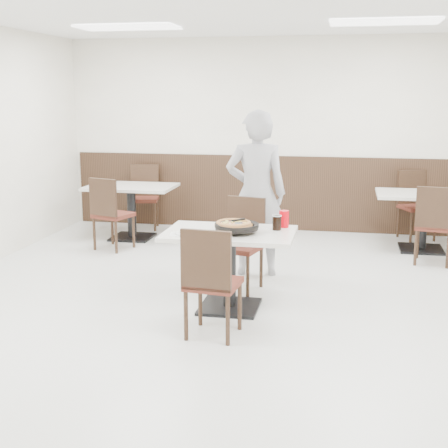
% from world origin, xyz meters
% --- Properties ---
extents(floor, '(7.00, 7.00, 0.00)m').
position_xyz_m(floor, '(0.00, 0.00, 0.00)').
color(floor, '#B5B5B0').
rests_on(floor, ground).
extents(ceiling, '(7.00, 7.00, 0.00)m').
position_xyz_m(ceiling, '(0.00, 0.00, 2.80)').
color(ceiling, white).
rests_on(ceiling, floor).
extents(wall_back, '(6.00, 0.04, 2.80)m').
position_xyz_m(wall_back, '(0.00, 3.50, 1.40)').
color(wall_back, white).
rests_on(wall_back, floor).
extents(wall_front, '(6.00, 0.04, 2.80)m').
position_xyz_m(wall_front, '(0.00, -3.50, 1.40)').
color(wall_front, white).
rests_on(wall_front, floor).
extents(wainscot_back, '(5.90, 0.03, 1.10)m').
position_xyz_m(wainscot_back, '(0.00, 3.48, 0.55)').
color(wainscot_back, black).
rests_on(wainscot_back, floor).
extents(fluo_panel_c, '(1.20, 0.60, 0.02)m').
position_xyz_m(fluo_panel_c, '(-1.50, 1.80, 2.78)').
color(fluo_panel_c, white).
rests_on(fluo_panel_c, ceiling).
extents(fluo_panel_d, '(1.20, 0.60, 0.02)m').
position_xyz_m(fluo_panel_d, '(1.50, 1.80, 2.78)').
color(fluo_panel_d, white).
rests_on(fluo_panel_d, ceiling).
extents(main_table, '(1.22, 0.84, 0.75)m').
position_xyz_m(main_table, '(0.11, -0.10, 0.38)').
color(main_table, silver).
rests_on(main_table, floor).
extents(chair_near, '(0.46, 0.46, 0.95)m').
position_xyz_m(chair_near, '(0.10, -0.78, 0.47)').
color(chair_near, black).
rests_on(chair_near, floor).
extents(chair_far, '(0.51, 0.51, 0.95)m').
position_xyz_m(chair_far, '(0.09, 0.49, 0.47)').
color(chair_far, black).
rests_on(chair_far, floor).
extents(trivet, '(0.13, 0.13, 0.04)m').
position_xyz_m(trivet, '(0.15, -0.12, 0.77)').
color(trivet, black).
rests_on(trivet, main_table).
extents(pizza_pan, '(0.41, 0.41, 0.01)m').
position_xyz_m(pizza_pan, '(0.18, -0.15, 0.79)').
color(pizza_pan, black).
rests_on(pizza_pan, trivet).
extents(pizza, '(0.36, 0.36, 0.02)m').
position_xyz_m(pizza, '(0.14, -0.10, 0.81)').
color(pizza, '#B07439').
rests_on(pizza, pizza_pan).
extents(pizza_server, '(0.09, 0.10, 0.00)m').
position_xyz_m(pizza_server, '(0.20, -0.16, 0.84)').
color(pizza_server, silver).
rests_on(pizza_server, pizza).
extents(napkin, '(0.20, 0.20, 0.00)m').
position_xyz_m(napkin, '(-0.32, -0.30, 0.75)').
color(napkin, silver).
rests_on(napkin, main_table).
extents(side_plate, '(0.17, 0.17, 0.01)m').
position_xyz_m(side_plate, '(-0.28, -0.30, 0.76)').
color(side_plate, silver).
rests_on(side_plate, napkin).
extents(fork, '(0.04, 0.15, 0.00)m').
position_xyz_m(fork, '(-0.31, -0.25, 0.77)').
color(fork, silver).
rests_on(fork, side_plate).
extents(cola_glass, '(0.09, 0.09, 0.13)m').
position_xyz_m(cola_glass, '(0.53, 0.05, 0.81)').
color(cola_glass, black).
rests_on(cola_glass, main_table).
extents(red_cup, '(0.10, 0.10, 0.16)m').
position_xyz_m(red_cup, '(0.58, 0.19, 0.83)').
color(red_cup, red).
rests_on(red_cup, main_table).
extents(diner_person, '(0.73, 0.54, 1.84)m').
position_xyz_m(diner_person, '(0.18, 1.10, 0.92)').
color(diner_person, '#9E9DA2').
rests_on(diner_person, floor).
extents(bg_table_left, '(1.22, 0.83, 0.75)m').
position_xyz_m(bg_table_left, '(-1.78, 2.50, 0.38)').
color(bg_table_left, silver).
rests_on(bg_table_left, floor).
extents(bg_chair_left_near, '(0.53, 0.53, 0.95)m').
position_xyz_m(bg_chair_left_near, '(-1.81, 1.88, 0.47)').
color(bg_chair_left_near, black).
rests_on(bg_chair_left_near, floor).
extents(bg_chair_left_far, '(0.49, 0.49, 0.95)m').
position_xyz_m(bg_chair_left_far, '(-1.81, 3.14, 0.47)').
color(bg_chair_left_far, black).
rests_on(bg_chair_left_far, floor).
extents(bg_table_right, '(1.30, 0.95, 0.75)m').
position_xyz_m(bg_table_right, '(2.14, 2.59, 0.38)').
color(bg_table_right, silver).
rests_on(bg_table_right, floor).
extents(bg_chair_right_near, '(0.48, 0.48, 0.95)m').
position_xyz_m(bg_chair_right_near, '(2.20, 1.95, 0.47)').
color(bg_chair_right_near, black).
rests_on(bg_chair_right_near, floor).
extents(bg_chair_right_far, '(0.56, 0.56, 0.95)m').
position_xyz_m(bg_chair_right_far, '(2.14, 3.21, 0.47)').
color(bg_chair_right_far, black).
rests_on(bg_chair_right_far, floor).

